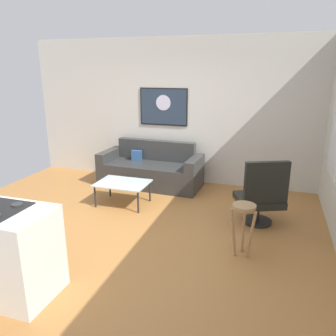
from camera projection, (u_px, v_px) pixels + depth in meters
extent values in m
cube|color=#A76E37|center=(136.00, 233.00, 4.67)|extent=(6.40, 6.40, 0.04)
cube|color=beige|center=(183.00, 112.00, 6.47)|extent=(6.40, 0.05, 2.80)
cube|color=#313131|center=(150.00, 175.00, 6.47)|extent=(1.63, 0.86, 0.44)
cube|color=#313131|center=(156.00, 150.00, 6.64)|extent=(1.61, 0.22, 0.40)
cube|color=#313131|center=(110.00, 165.00, 6.74)|extent=(0.21, 0.81, 0.64)
cube|color=#313131|center=(194.00, 175.00, 6.15)|extent=(0.21, 0.81, 0.64)
cube|color=#2B4C7A|center=(137.00, 155.00, 6.63)|extent=(0.21, 0.13, 0.20)
cube|color=silver|center=(123.00, 183.00, 5.52)|extent=(0.85, 0.62, 0.02)
cylinder|color=#232326|center=(95.00, 197.00, 5.45)|extent=(0.03, 0.03, 0.37)
cylinder|color=#232326|center=(138.00, 202.00, 5.22)|extent=(0.03, 0.03, 0.37)
cylinder|color=#232326|center=(110.00, 187.00, 5.92)|extent=(0.03, 0.03, 0.37)
cylinder|color=#232326|center=(150.00, 191.00, 5.70)|extent=(0.03, 0.03, 0.37)
cylinder|color=black|center=(257.00, 221.00, 4.95)|extent=(0.43, 0.43, 0.04)
cylinder|color=black|center=(258.00, 210.00, 4.89)|extent=(0.06, 0.06, 0.33)
cube|color=black|center=(259.00, 200.00, 4.85)|extent=(0.80, 0.79, 0.10)
cube|color=black|center=(267.00, 183.00, 4.53)|extent=(0.60, 0.32, 0.60)
cylinder|color=#9F7850|center=(244.00, 206.00, 3.90)|extent=(0.28, 0.28, 0.03)
cylinder|color=#9F7850|center=(243.00, 227.00, 4.10)|extent=(0.04, 0.12, 0.63)
cylinder|color=#9F7850|center=(233.00, 233.00, 3.97)|extent=(0.12, 0.09, 0.63)
cylinder|color=#9F7850|center=(251.00, 235.00, 3.91)|extent=(0.12, 0.09, 0.63)
cylinder|color=#2D2D2D|center=(17.00, 204.00, 3.25)|extent=(0.11, 0.11, 0.01)
cube|color=black|center=(164.00, 107.00, 6.53)|extent=(0.98, 0.01, 0.73)
cube|color=#283547|center=(163.00, 107.00, 6.52)|extent=(0.93, 0.02, 0.68)
cylinder|color=silver|center=(163.00, 103.00, 6.48)|extent=(0.30, 0.01, 0.30)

